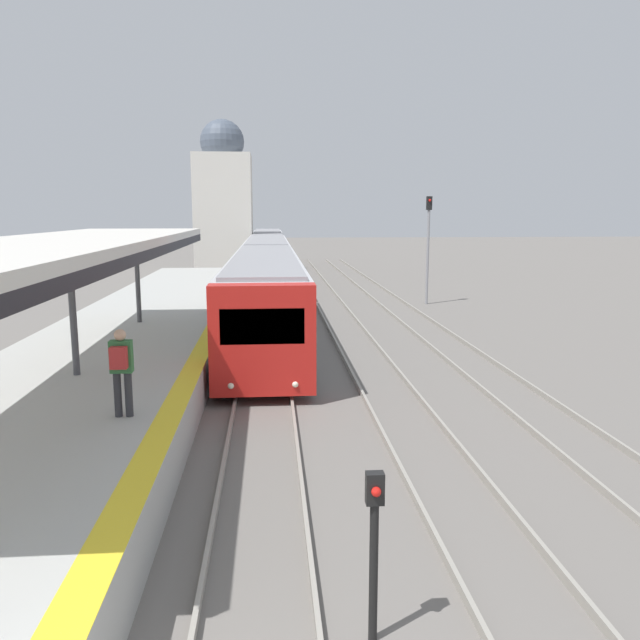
{
  "coord_description": "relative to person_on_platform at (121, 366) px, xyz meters",
  "views": [
    {
      "loc": [
        0.22,
        -3.82,
        4.8
      ],
      "look_at": [
        1.66,
        14.25,
        1.68
      ],
      "focal_mm": 35.0,
      "sensor_mm": 36.0,
      "label": 1
    }
  ],
  "objects": [
    {
      "name": "train_near",
      "position": [
        2.55,
        29.2,
        -0.26
      ],
      "size": [
        2.68,
        51.06,
        3.18
      ],
      "color": "red",
      "rests_on": "ground_plane"
    },
    {
      "name": "platform_canopy",
      "position": [
        -1.77,
        3.24,
        2.08
      ],
      "size": [
        4.0,
        18.01,
        3.19
      ],
      "color": "beige",
      "rests_on": "station_platform"
    },
    {
      "name": "signal_post_near",
      "position": [
        3.87,
        -5.11,
        -0.79
      ],
      "size": [
        0.2,
        0.21,
        2.02
      ],
      "color": "black",
      "rests_on": "ground_plane"
    },
    {
      "name": "signal_mast_far",
      "position": [
        11.05,
        20.99,
        1.48
      ],
      "size": [
        0.28,
        0.29,
        5.65
      ],
      "color": "gray",
      "rests_on": "ground_plane"
    },
    {
      "name": "distant_domed_building",
      "position": [
        -0.93,
        40.17,
        3.7
      ],
      "size": [
        4.53,
        4.53,
        12.12
      ],
      "color": "silver",
      "rests_on": "ground_plane"
    },
    {
      "name": "person_on_platform",
      "position": [
        0.0,
        0.0,
        0.0
      ],
      "size": [
        0.4,
        0.4,
        1.66
      ],
      "color": "#2D2D33",
      "rests_on": "station_platform"
    }
  ]
}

